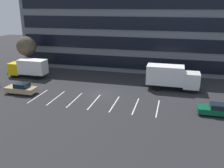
% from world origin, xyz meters
% --- Properties ---
extents(ground_plane, '(120.00, 120.00, 0.00)m').
position_xyz_m(ground_plane, '(0.00, 0.00, 0.00)').
color(ground_plane, '#262628').
extents(office_building, '(40.84, 11.46, 14.40)m').
position_xyz_m(office_building, '(0.00, 17.95, 7.20)').
color(office_building, slate).
rests_on(office_building, ground_plane).
extents(lot_markings, '(16.94, 5.40, 0.01)m').
position_xyz_m(lot_markings, '(0.00, -3.06, 0.00)').
color(lot_markings, silver).
rests_on(lot_markings, ground_plane).
extents(box_truck_yellow, '(6.98, 2.31, 3.24)m').
position_xyz_m(box_truck_yellow, '(-14.92, 5.01, 1.82)').
color(box_truck_yellow, yellow).
rests_on(box_truck_yellow, ground_plane).
extents(box_truck_white, '(7.93, 2.63, 3.68)m').
position_xyz_m(box_truck_white, '(9.77, 4.70, 2.07)').
color(box_truck_white, white).
rests_on(box_truck_white, ground_plane).
extents(sedan_forest, '(3.93, 1.65, 1.41)m').
position_xyz_m(sedan_forest, '(15.11, -3.28, 0.66)').
color(sedan_forest, '#0C5933').
rests_on(sedan_forest, ground_plane).
extents(sedan_tan, '(4.47, 1.87, 1.60)m').
position_xyz_m(sedan_tan, '(-11.28, -2.66, 0.76)').
color(sedan_tan, tan).
rests_on(sedan_tan, ground_plane).
extents(bare_tree, '(3.62, 3.62, 6.79)m').
position_xyz_m(bare_tree, '(-17.00, 8.23, 4.96)').
color(bare_tree, '#473323').
rests_on(bare_tree, ground_plane).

